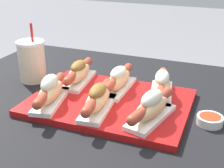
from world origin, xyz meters
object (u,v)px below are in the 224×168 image
Objects in this scene: hot_dog_3 at (79,73)px; drink_cup at (32,61)px; hot_dog_2 at (151,107)px; sauce_bowl at (210,120)px; hot_dog_5 at (162,85)px; serving_tray at (109,102)px; hot_dog_1 at (98,99)px; hot_dog_0 at (50,91)px; hot_dog_4 at (118,79)px.

hot_dog_3 is 0.17m from drink_cup.
hot_dog_2 is 3.12× the size of sauce_bowl.
serving_tray is at bearing -149.90° from hot_dog_5.
hot_dog_1 is at bearing -166.69° from sauce_bowl.
drink_cup is at bearing 136.81° from hot_dog_0.
hot_dog_3 is 1.08× the size of drink_cup.
sauce_bowl is at bearing 24.45° from hot_dog_2.
hot_dog_3 is (0.01, 0.16, -0.00)m from hot_dog_0.
hot_dog_0 is 1.00× the size of hot_dog_2.
sauce_bowl is at bearing -15.01° from hot_dog_4.
hot_dog_4 is at bearing 164.99° from sauce_bowl.
hot_dog_3 is 0.42m from sauce_bowl.
hot_dog_1 is 1.00× the size of hot_dog_3.
hot_dog_5 reaches higher than sauce_bowl.
serving_tray is 0.08m from hot_dog_1.
hot_dog_0 reaches higher than hot_dog_5.
hot_dog_5 is (0.13, 0.00, 0.00)m from hot_dog_4.
hot_dog_3 is (-0.14, 0.08, 0.04)m from serving_tray.
hot_dog_0 is 0.98× the size of hot_dog_4.
hot_dog_1 is at bearing -25.65° from drink_cup.
hot_dog_4 is at bearing 135.24° from hot_dog_2.
serving_tray is 0.16m from hot_dog_5.
hot_dog_1 is at bearing -48.16° from hot_dog_3.
drink_cup is (-0.16, 0.15, 0.02)m from hot_dog_0.
hot_dog_0 is 0.32m from hot_dog_5.
hot_dog_4 is at bearing 46.11° from hot_dog_0.
hot_dog_1 is at bearing 3.59° from hot_dog_0.
hot_dog_2 is (0.14, -0.07, 0.04)m from serving_tray.
drink_cup reaches higher than hot_dog_0.
drink_cup reaches higher than hot_dog_4.
drink_cup is at bearing 179.04° from hot_dog_4.
hot_dog_3 is (-0.27, 0.14, -0.00)m from hot_dog_2.
hot_dog_2 and hot_dog_5 have the same top height.
serving_tray is 6.71× the size of sauce_bowl.
hot_dog_0 reaches higher than hot_dog_2.
drink_cup is at bearing 162.34° from hot_dog_2.
hot_dog_5 reaches higher than hot_dog_3.
hot_dog_2 is at bearing -155.55° from sauce_bowl.
hot_dog_1 is 0.20m from hot_dog_3.
drink_cup is (-0.44, 0.00, 0.02)m from hot_dog_5.
serving_tray is 2.11× the size of hot_dog_3.
drink_cup is (-0.31, 0.08, 0.06)m from serving_tray.
hot_dog_3 is at bearing 87.25° from hot_dog_0.
hot_dog_4 is (0.00, 0.14, 0.00)m from hot_dog_1.
hot_dog_5 is at bearing 1.98° from hot_dog_4.
hot_dog_1 is at bearing -93.71° from serving_tray.
hot_dog_4 reaches higher than sauce_bowl.
hot_dog_2 is 0.16m from sauce_bowl.
hot_dog_0 is 0.28m from hot_dog_2.
hot_dog_2 is at bearing -25.36° from serving_tray.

